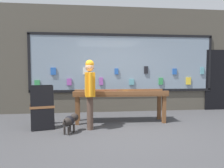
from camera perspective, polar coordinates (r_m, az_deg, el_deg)
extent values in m
plane|color=#38383A|center=(5.18, 3.70, -12.10)|extent=(40.00, 40.00, 0.00)
cube|color=#4C473D|center=(7.36, 0.34, 6.30)|extent=(8.38, 0.20, 3.47)
cube|color=gray|center=(7.28, 3.10, 5.51)|extent=(6.05, 0.03, 1.83)
cube|color=black|center=(7.36, 3.13, 12.66)|extent=(6.13, 0.06, 0.08)
cube|color=black|center=(7.31, 3.07, -1.70)|extent=(6.13, 0.06, 0.08)
cube|color=black|center=(7.39, -20.80, 5.24)|extent=(0.08, 0.06, 1.83)
cube|color=black|center=(8.35, 24.10, 4.96)|extent=(0.08, 0.06, 1.83)
cube|color=#338C4C|center=(7.30, -18.97, 0.24)|extent=(0.16, 0.03, 0.19)
cube|color=#2659B2|center=(7.20, -15.09, 3.26)|extent=(0.17, 0.03, 0.23)
cube|color=#994CA5|center=(7.16, -11.11, 0.55)|extent=(0.15, 0.03, 0.22)
cube|color=silver|center=(7.13, -6.99, 3.44)|extent=(0.16, 0.03, 0.23)
cube|color=#994CA5|center=(7.15, -2.85, 0.73)|extent=(0.12, 0.03, 0.25)
cube|color=#2659B2|center=(7.20, 1.18, 3.31)|extent=(0.12, 0.03, 0.20)
cube|color=#5999A5|center=(7.30, 5.15, 0.54)|extent=(0.17, 0.03, 0.20)
cube|color=black|center=(7.40, 8.88, 3.66)|extent=(0.13, 0.03, 0.25)
cube|color=#338C4C|center=(7.57, 12.63, 0.73)|extent=(0.15, 0.03, 0.23)
cube|color=#2659B2|center=(7.73, 16.04, 3.16)|extent=(0.14, 0.03, 0.20)
cube|color=yellow|center=(7.95, 19.34, 0.75)|extent=(0.17, 0.03, 0.25)
cube|color=#5999A5|center=(8.17, 22.52, 3.22)|extent=(0.13, 0.03, 0.24)
cube|color=black|center=(8.52, 25.88, 0.96)|extent=(0.90, 0.04, 2.10)
cube|color=brown|center=(5.71, -9.12, -6.92)|extent=(0.09, 0.09, 0.72)
cube|color=brown|center=(5.97, 13.43, -6.49)|extent=(0.09, 0.09, 0.72)
cube|color=brown|center=(6.15, -8.79, -6.14)|extent=(0.09, 0.09, 0.72)
cube|color=brown|center=(6.39, 12.18, -5.79)|extent=(0.09, 0.09, 0.72)
cube|color=brown|center=(5.89, 2.16, -2.79)|extent=(2.51, 0.70, 0.04)
cube|color=brown|center=(5.61, 2.49, -2.50)|extent=(2.48, 0.16, 0.12)
cube|color=brown|center=(6.16, 1.87, -1.94)|extent=(2.48, 0.16, 0.12)
cube|color=#2659B2|center=(5.95, -8.53, -2.47)|extent=(0.14, 0.23, 0.02)
cube|color=silver|center=(5.79, -5.81, -2.59)|extent=(0.17, 0.23, 0.03)
cube|color=red|center=(5.92, -2.67, -2.46)|extent=(0.18, 0.24, 0.02)
cube|color=#994CA5|center=(6.02, 0.47, -2.28)|extent=(0.21, 0.23, 0.03)
cube|color=yellow|center=(6.04, 3.62, -2.29)|extent=(0.19, 0.25, 0.03)
cube|color=yellow|center=(5.95, 6.72, -2.44)|extent=(0.20, 0.24, 0.02)
cube|color=black|center=(6.08, 9.35, -2.32)|extent=(0.17, 0.25, 0.02)
cube|color=red|center=(6.01, 12.69, -2.43)|extent=(0.19, 0.25, 0.03)
cylinder|color=#4C382D|center=(5.20, -5.71, -7.56)|extent=(0.14, 0.14, 0.79)
cylinder|color=#4C382D|center=(5.35, -5.82, -7.23)|extent=(0.14, 0.14, 0.79)
cube|color=orange|center=(5.19, -5.82, -0.04)|extent=(0.24, 0.46, 0.56)
cylinder|color=orange|center=(4.90, -5.60, -0.10)|extent=(0.09, 0.09, 0.53)
cylinder|color=orange|center=(5.47, -6.02, 0.30)|extent=(0.09, 0.09, 0.53)
sphere|color=tan|center=(5.17, -5.85, 4.46)|extent=(0.21, 0.21, 0.21)
sphere|color=orange|center=(5.18, -5.85, 5.18)|extent=(0.20, 0.20, 0.20)
ellipsoid|color=black|center=(4.99, -11.13, -9.48)|extent=(0.35, 0.42, 0.20)
ellipsoid|color=black|center=(4.99, -11.13, -9.37)|extent=(0.29, 0.30, 0.21)
sphere|color=black|center=(5.17, -9.79, -8.54)|extent=(0.18, 0.18, 0.18)
cylinder|color=black|center=(4.81, -12.52, -9.63)|extent=(0.07, 0.10, 0.12)
cylinder|color=black|center=(5.10, -9.93, -11.38)|extent=(0.04, 0.04, 0.18)
cylinder|color=black|center=(5.16, -10.92, -11.23)|extent=(0.04, 0.04, 0.18)
cylinder|color=black|center=(4.92, -11.29, -11.96)|extent=(0.04, 0.04, 0.18)
cylinder|color=black|center=(4.98, -12.31, -11.80)|extent=(0.04, 0.04, 0.18)
cube|color=black|center=(5.43, -17.72, -5.90)|extent=(0.58, 0.38, 1.02)
cube|color=brown|center=(5.43, -17.72, -5.90)|extent=(0.57, 0.18, 0.07)
cube|color=black|center=(5.90, -17.91, -5.13)|extent=(0.58, 0.38, 1.02)
cube|color=brown|center=(5.90, -17.91, -5.13)|extent=(0.57, 0.18, 0.07)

